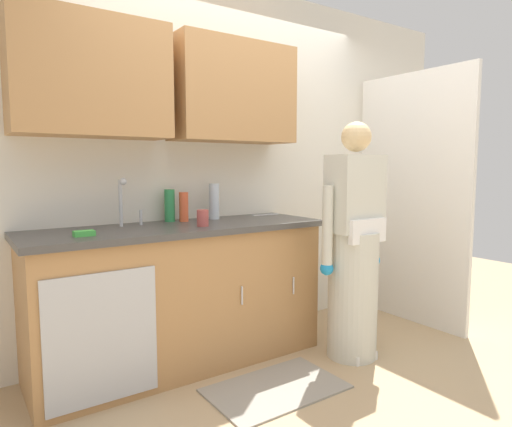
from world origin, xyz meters
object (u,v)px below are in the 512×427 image
Objects in this scene: bottle_cleaner_spray at (184,207)px; cup_by_sink at (203,218)px; bottle_dish_liquid at (170,206)px; bottle_soap at (214,201)px; sink at (135,231)px; knife_on_counter at (266,215)px; sponge at (84,233)px; person_at_sink at (354,259)px.

bottle_cleaner_spray is 0.30m from cup_by_sink.
bottle_soap reaches higher than bottle_dish_liquid.
sink is 1.14m from knife_on_counter.
knife_on_counter is at bearing -2.68° from bottle_dish_liquid.
sponge is at bearing 179.22° from cup_by_sink.
bottle_soap is at bearing 16.54° from sponge.
bottle_soap is at bearing -8.41° from bottle_dish_liquid.
cup_by_sink is (0.40, -0.14, 0.07)m from sink.
sink is 0.45m from bottle_cleaner_spray.
sponge is at bearing -158.62° from bottle_cleaner_spray.
person_at_sink is at bearing -25.10° from cup_by_sink.
bottle_dish_liquid is 0.94× the size of knife_on_counter.
bottle_cleaner_spray is at bearing 21.62° from sink.
sink reaches higher than bottle_soap.
person_at_sink reaches higher than sponge.
sink reaches higher than knife_on_counter.
knife_on_counter is at bearing 105.39° from person_at_sink.
bottle_soap is at bearing 2.68° from knife_on_counter.
sink is 0.31× the size of person_at_sink.
bottle_dish_liquid is 1.10× the size of bottle_cleaner_spray.
bottle_soap is 0.40m from cup_by_sink.
bottle_dish_liquid reaches higher than cup_by_sink.
bottle_cleaner_spray is at bearing 21.38° from sponge.
sink is at bearing -165.87° from bottle_soap.
sink reaches higher than sponge.
sink is at bearing 10.21° from knife_on_counter.
bottle_dish_liquid is at bearing 171.59° from bottle_soap.
sponge reaches higher than knife_on_counter.
cup_by_sink is at bearing 24.75° from knife_on_counter.
sponge is at bearing -152.64° from bottle_dish_liquid.
cup_by_sink is at bearing -129.83° from bottle_soap.
bottle_soap reaches higher than bottle_cleaner_spray.
knife_on_counter is at bearing 1.31° from bottle_soap.
knife_on_counter is at bearing 11.76° from sponge.
person_at_sink reaches higher than bottle_soap.
sink is 1.47m from person_at_sink.
knife_on_counter is (0.80, -0.04, -0.11)m from bottle_dish_liquid.
person_at_sink reaches higher than sink.
bottle_soap is at bearing 132.58° from person_at_sink.
bottle_soap is 2.44× the size of cup_by_sink.
sink is 1.92× the size of bottle_soap.
sink is at bearing -146.88° from bottle_dish_liquid.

